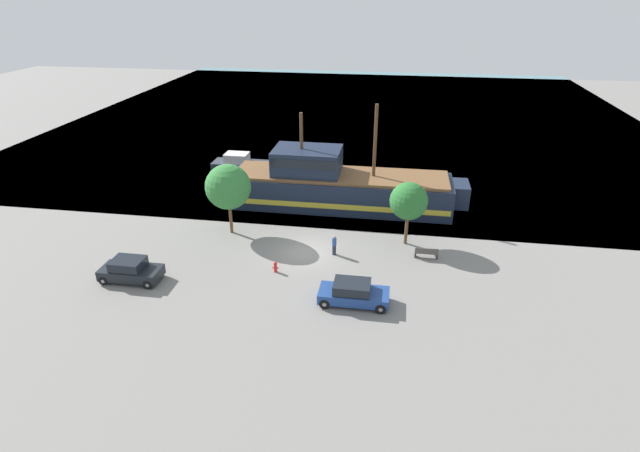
# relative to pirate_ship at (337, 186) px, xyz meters

# --- Properties ---
(ground_plane) EXTENTS (160.00, 160.00, 0.00)m
(ground_plane) POSITION_rel_pirate_ship_xyz_m (-1.04, -8.83, -1.84)
(ground_plane) COLOR gray
(water_surface) EXTENTS (80.00, 80.00, 0.00)m
(water_surface) POSITION_rel_pirate_ship_xyz_m (-1.04, 35.17, -1.84)
(water_surface) COLOR slate
(water_surface) RESTS_ON ground
(pirate_ship) EXTENTS (20.34, 5.00, 9.00)m
(pirate_ship) POSITION_rel_pirate_ship_xyz_m (0.00, 0.00, 0.00)
(pirate_ship) COLOR #192338
(pirate_ship) RESTS_ON water_surface
(moored_boat_dockside) EXTENTS (5.97, 2.29, 1.74)m
(moored_boat_dockside) POSITION_rel_pirate_ship_xyz_m (-11.16, 7.78, -1.20)
(moored_boat_dockside) COLOR #2D333D
(moored_boat_dockside) RESTS_ON water_surface
(parked_car_curb_front) EXTENTS (4.26, 1.88, 1.46)m
(parked_car_curb_front) POSITION_rel_pirate_ship_xyz_m (2.92, -14.74, -1.12)
(parked_car_curb_front) COLOR navy
(parked_car_curb_front) RESTS_ON ground_plane
(parked_car_curb_mid) EXTENTS (3.93, 1.87, 1.54)m
(parked_car_curb_mid) POSITION_rel_pirate_ship_xyz_m (-11.76, -14.40, -1.10)
(parked_car_curb_mid) COLOR black
(parked_car_curb_mid) RESTS_ON ground_plane
(fire_hydrant) EXTENTS (0.42, 0.25, 0.76)m
(fire_hydrant) POSITION_rel_pirate_ship_xyz_m (-2.64, -11.89, -1.43)
(fire_hydrant) COLOR red
(fire_hydrant) RESTS_ON ground_plane
(bench_promenade_east) EXTENTS (1.63, 0.45, 0.85)m
(bench_promenade_east) POSITION_rel_pirate_ship_xyz_m (7.51, -8.40, -1.41)
(bench_promenade_east) COLOR #4C4742
(bench_promenade_east) RESTS_ON ground_plane
(pedestrian_walking_near) EXTENTS (0.32, 0.32, 1.53)m
(pedestrian_walking_near) POSITION_rel_pirate_ship_xyz_m (0.97, -8.86, -1.08)
(pedestrian_walking_near) COLOR #232838
(pedestrian_walking_near) RESTS_ON ground_plane
(tree_row_east) EXTENTS (3.46, 3.46, 5.56)m
(tree_row_east) POSITION_rel_pirate_ship_xyz_m (-7.45, -6.58, 1.98)
(tree_row_east) COLOR brown
(tree_row_east) RESTS_ON ground_plane
(tree_row_mideast) EXTENTS (2.78, 2.78, 4.85)m
(tree_row_mideast) POSITION_rel_pirate_ship_xyz_m (6.04, -6.33, 1.61)
(tree_row_mideast) COLOR brown
(tree_row_mideast) RESTS_ON ground_plane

